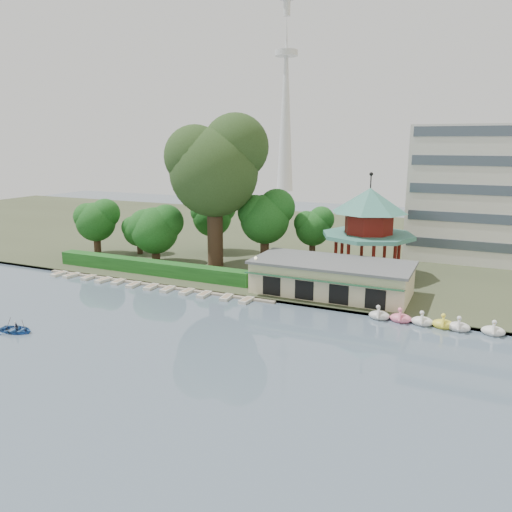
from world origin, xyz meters
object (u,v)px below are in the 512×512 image
Objects in this scene: pavilion at (369,223)px; big_tree at (216,164)px; rowboat_with_passengers at (16,327)px; dock at (155,284)px; boathouse at (331,277)px.

pavilion is 22.44m from big_tree.
rowboat_with_passengers is (-26.52, -33.78, -6.99)m from pavilion.
rowboat_with_passengers is at bearing -128.13° from pavilion.
pavilion reaches higher than dock.
dock is at bearing -148.34° from pavilion.
rowboat_with_passengers reaches higher than dock.
big_tree is at bearing 79.26° from rowboat_with_passengers.
dock is 29.14m from pavilion.
pavilion is 2.58× the size of rowboat_with_passengers.
pavilion is 0.63× the size of big_tree.
dock is 1.58× the size of big_tree.
boathouse reaches higher than rowboat_with_passengers.
pavilion is at bearing 51.87° from rowboat_with_passengers.
big_tree is 33.75m from rowboat_with_passengers.
boathouse is (22.00, 4.77, 2.25)m from dock.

